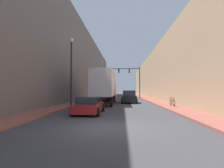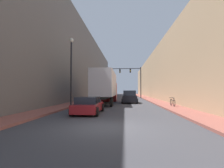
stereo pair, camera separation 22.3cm
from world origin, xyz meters
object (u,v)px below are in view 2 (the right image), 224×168
Objects in this scene: semi_truck at (106,86)px; street_lamp at (71,63)px; parked_bicycle at (173,102)px; traffic_signal_gantry at (133,77)px; suv_car at (129,97)px; sedan_car at (89,105)px.

street_lamp is (-2.78, -6.68, 2.18)m from semi_truck.
parked_bicycle is at bearing -33.67° from semi_truck.
traffic_signal_gantry reaches higher than parked_bicycle.
suv_car is 0.65× the size of traffic_signal_gantry.
street_lamp is 11.15m from parked_bicycle.
street_lamp reaches higher than traffic_signal_gantry.
suv_car is 2.54× the size of parked_bicycle.
sedan_car is 9.41m from parked_bicycle.
semi_truck reaches higher than suv_car.
traffic_signal_gantry is at bearing 79.69° from sedan_car.
sedan_car reaches higher than parked_bicycle.
street_lamp is (-7.30, -22.50, -0.36)m from traffic_signal_gantry.
traffic_signal_gantry is 3.89× the size of parked_bicycle.
semi_truck is 2.82× the size of sedan_car.
suv_car is 0.66× the size of street_lamp.
parked_bicycle is (3.00, -20.82, -4.31)m from traffic_signal_gantry.
suv_car is at bearing -95.22° from traffic_signal_gantry.
traffic_signal_gantry is 1.01× the size of street_lamp.
sedan_car is 0.60× the size of traffic_signal_gantry.
suv_car is (3.43, 11.64, 0.20)m from sedan_car.
semi_truck is at bearing -105.93° from traffic_signal_gantry.
sedan_car is at bearing -100.31° from traffic_signal_gantry.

